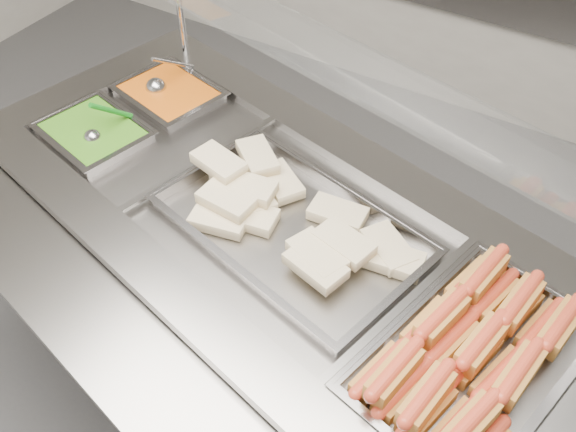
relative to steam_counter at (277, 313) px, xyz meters
The scene contains 11 objects.
steam_counter is the anchor object (origin of this frame).
tray_rail 0.70m from the steam_counter, 103.67° to the right, with size 1.96×0.83×0.06m.
sneeze_guard 0.91m from the steam_counter, 76.34° to the left, with size 1.81×0.73×0.48m.
pan_hotdogs 0.81m from the steam_counter, 13.67° to the right, with size 0.50×0.67×0.11m.
pan_wraps 0.46m from the steam_counter, 13.67° to the right, with size 0.82×0.60×0.08m.
pan_beans 0.84m from the steam_counter, 153.67° to the left, with size 0.38×0.33×0.11m.
pan_peas 0.84m from the steam_counter, behind, with size 0.38×0.33×0.11m.
hotdogs_in_buns 0.83m from the steam_counter, 14.44° to the right, with size 0.41×0.61×0.13m.
tortilla_wraps 0.50m from the steam_counter, 22.88° to the left, with size 0.76×0.44×0.10m.
ladle 0.90m from the steam_counter, 155.54° to the left, with size 0.09×0.21×0.16m.
serving_spoon 0.85m from the steam_counter, behind, with size 0.08×0.19×0.16m.
Camera 1 is at (0.70, -0.74, 2.28)m, focal length 40.00 mm.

